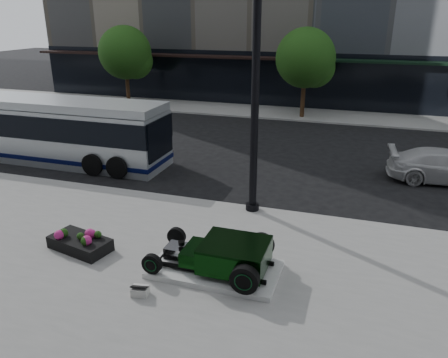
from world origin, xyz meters
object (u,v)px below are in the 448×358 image
(lamppost, at_px, (255,98))
(flower_planter, at_px, (80,242))
(hot_rod, at_px, (227,255))
(white_sedan, at_px, (447,167))
(transit_bus, at_px, (45,129))

(lamppost, distance_m, flower_planter, 6.97)
(hot_rod, height_order, flower_planter, hot_rod)
(lamppost, relative_size, white_sedan, 1.83)
(white_sedan, bearing_deg, lamppost, 124.09)
(lamppost, bearing_deg, white_sedan, 38.05)
(lamppost, distance_m, white_sedan, 9.36)
(hot_rod, height_order, lamppost, lamppost)
(lamppost, height_order, white_sedan, lamppost)
(flower_planter, bearing_deg, lamppost, 45.85)
(hot_rod, bearing_deg, white_sedan, 55.68)
(hot_rod, distance_m, flower_planter, 4.49)
(hot_rod, relative_size, transit_bus, 0.27)
(flower_planter, distance_m, transit_bus, 9.89)
(white_sedan, bearing_deg, flower_planter, 127.23)
(hot_rod, distance_m, white_sedan, 11.54)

